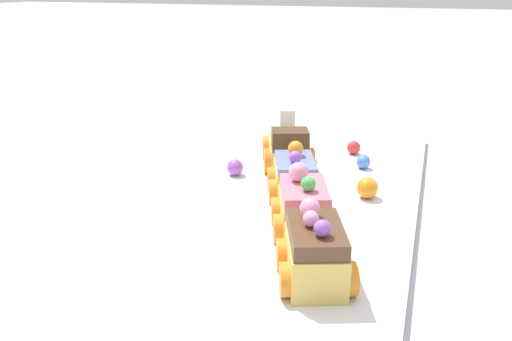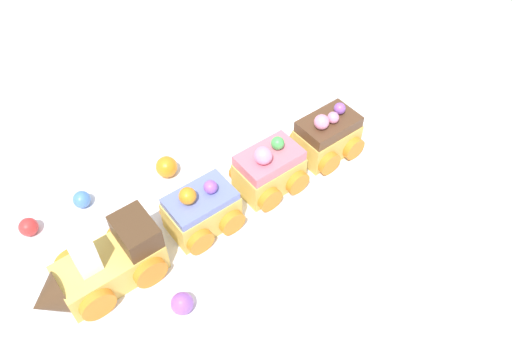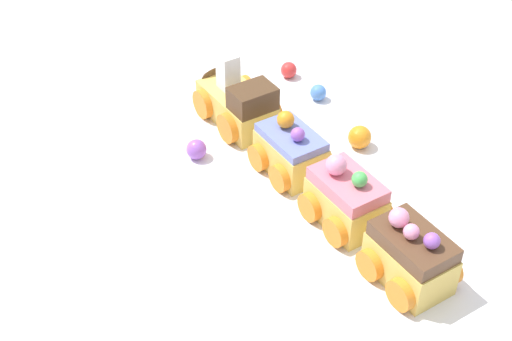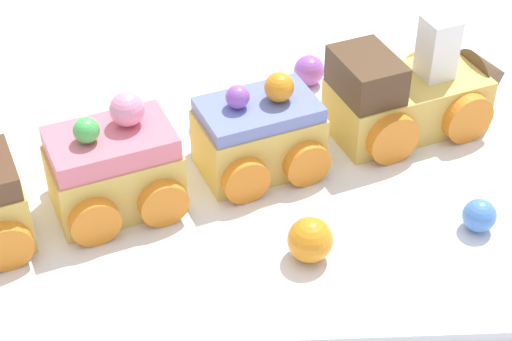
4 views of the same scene
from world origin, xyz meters
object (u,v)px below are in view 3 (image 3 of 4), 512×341
object	(u,v)px
cake_train_locomotive	(234,100)
gumball_red	(289,70)
cake_car_chocolate	(410,258)
gumball_blue	(318,93)
gumball_orange	(360,137)
gumball_purple	(196,149)
cake_car_strawberry	(346,200)
cake_car_blueberry	(291,152)

from	to	relation	value
cake_train_locomotive	gumball_red	distance (m)	0.12
cake_car_chocolate	gumball_red	xyz separation A→B (m)	(0.36, 0.02, -0.02)
cake_car_chocolate	cake_train_locomotive	bearing A→B (deg)	-0.03
cake_train_locomotive	gumball_blue	bearing A→B (deg)	-101.82
cake_car_chocolate	gumball_blue	xyz separation A→B (m)	(0.31, -0.00, -0.02)
cake_car_chocolate	gumball_orange	bearing A→B (deg)	-26.45
gumball_red	gumball_blue	world-z (taller)	same
gumball_orange	gumball_blue	bearing A→B (deg)	10.74
gumball_red	gumball_orange	bearing A→B (deg)	-165.23
cake_train_locomotive	gumball_orange	xyz separation A→B (m)	(-0.09, -0.13, -0.01)
gumball_red	gumball_purple	distance (m)	0.20
gumball_red	gumball_purple	xyz separation A→B (m)	(-0.15, 0.14, 0.00)
gumball_purple	gumball_orange	bearing A→B (deg)	-95.28
cake_car_chocolate	gumball_orange	size ratio (longest dim) A/B	3.40
cake_car_chocolate	gumball_purple	world-z (taller)	cake_car_chocolate
cake_car_chocolate	gumball_purple	size ratio (longest dim) A/B	3.96
cake_car_chocolate	gumball_orange	distance (m)	0.20
cake_train_locomotive	gumball_blue	distance (m)	0.11
cake_car_strawberry	gumball_red	distance (m)	0.28
gumball_orange	gumball_blue	size ratio (longest dim) A/B	1.30
gumball_red	gumball_blue	distance (m)	0.06
cake_car_chocolate	gumball_red	world-z (taller)	cake_car_chocolate
cake_train_locomotive	cake_car_strawberry	xyz separation A→B (m)	(-0.20, -0.08, 0.00)
cake_car_chocolate	cake_car_blueberry	bearing A→B (deg)	-0.05
cake_car_strawberry	gumball_purple	xyz separation A→B (m)	(0.13, 0.13, -0.02)
cake_train_locomotive	gumball_purple	world-z (taller)	cake_train_locomotive
cake_car_chocolate	gumball_orange	xyz separation A→B (m)	(0.20, -0.02, -0.01)
cake_car_blueberry	gumball_blue	size ratio (longest dim) A/B	4.44
cake_car_strawberry	gumball_purple	size ratio (longest dim) A/B	3.96
cake_car_blueberry	gumball_red	bearing A→B (deg)	-33.98
cake_car_blueberry	cake_train_locomotive	bearing A→B (deg)	0.01
gumball_purple	cake_car_strawberry	bearing A→B (deg)	-135.19
cake_car_blueberry	gumball_red	xyz separation A→B (m)	(0.19, -0.04, -0.01)
cake_car_strawberry	gumball_blue	world-z (taller)	cake_car_strawberry
gumball_red	gumball_purple	size ratio (longest dim) A/B	0.92
cake_train_locomotive	cake_car_chocolate	world-z (taller)	cake_train_locomotive
cake_car_blueberry	gumball_purple	size ratio (longest dim) A/B	3.96
cake_train_locomotive	cake_car_strawberry	size ratio (longest dim) A/B	1.57
cake_car_strawberry	gumball_orange	bearing A→B (deg)	-45.70
gumball_orange	gumball_purple	bearing A→B (deg)	84.72
cake_car_blueberry	gumball_orange	size ratio (longest dim) A/B	3.40
cake_car_chocolate	gumball_orange	world-z (taller)	cake_car_chocolate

